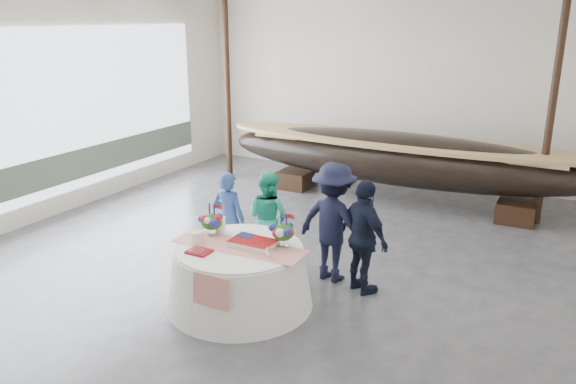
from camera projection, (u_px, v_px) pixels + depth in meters
The scene contains 12 objects.
floor at pixel (271, 268), 8.83m from camera, with size 10.00×12.00×0.01m, color #3D3D42.
wall_back at pixel (396, 84), 13.21m from camera, with size 10.00×0.02×4.50m, color silver.
wall_left at pixel (35, 103), 10.39m from camera, with size 0.02×12.00×4.50m, color silver.
pavilion_structure at pixel (293, 0), 8.25m from camera, with size 9.80×11.76×4.50m.
open_bay at pixel (82, 117), 11.34m from camera, with size 0.03×7.00×3.20m.
longboat_display at pixel (399, 158), 11.69m from camera, with size 7.96×1.59×1.49m.
banquet_table at pixel (240, 275), 7.60m from camera, with size 1.99×1.99×0.85m.
tabletop_items at pixel (242, 231), 7.59m from camera, with size 1.86×0.97×0.40m.
guest_woman_blue at pixel (229, 218), 8.82m from camera, with size 0.55×0.36×1.50m, color navy.
guest_woman_teal at pixel (268, 218), 8.83m from camera, with size 0.73×0.57×1.50m, color #21AD86.
guest_man_left at pixel (334, 222), 8.22m from camera, with size 1.16×0.67×1.79m, color black.
guest_man_right at pixel (364, 238), 7.83m from camera, with size 0.97×0.41×1.66m, color black.
Camera 1 is at (4.03, -6.99, 3.79)m, focal length 35.00 mm.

